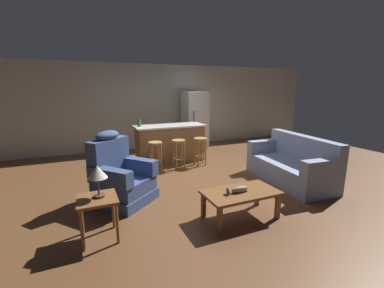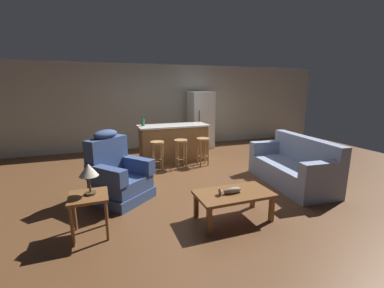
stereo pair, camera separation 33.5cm
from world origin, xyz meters
name	(u,v)px [view 1 (the left image)]	position (x,y,z in m)	size (l,w,h in m)	color
ground_plane	(191,177)	(0.00, 0.00, 0.00)	(12.00, 12.00, 0.00)	brown
back_wall	(151,107)	(0.00, 3.12, 1.30)	(12.00, 0.05, 2.60)	#B2B2A3
coffee_table	(241,195)	(-0.04, -1.94, 0.36)	(1.10, 0.60, 0.42)	brown
fish_figurine	(238,190)	(-0.11, -1.96, 0.46)	(0.34, 0.10, 0.10)	#4C3823
couch	(292,165)	(1.79, -1.08, 0.34)	(1.00, 1.97, 0.94)	#8493B2
recliner_near_lamp	(120,177)	(-1.57, -0.61, 0.42)	(1.18, 1.18, 1.20)	#384C7A
end_table	(98,205)	(-2.00, -1.66, 0.46)	(0.48, 0.48, 0.56)	brown
table_lamp	(97,173)	(-1.97, -1.64, 0.87)	(0.24, 0.24, 0.41)	#4C3823
kitchen_island	(170,143)	(0.00, 1.35, 0.48)	(1.80, 0.70, 0.95)	olive
bar_stool_left	(155,151)	(-0.57, 0.72, 0.47)	(0.32, 0.32, 0.68)	#A87A47
bar_stool_middle	(179,148)	(0.00, 0.72, 0.47)	(0.32, 0.32, 0.68)	#A87A47
bar_stool_right	(200,146)	(0.58, 0.72, 0.47)	(0.32, 0.32, 0.68)	#A87A47
refrigerator	(195,120)	(1.26, 2.55, 0.88)	(0.70, 0.69, 1.76)	white
bottle_tall_green	(139,123)	(-0.76, 1.45, 1.04)	(0.09, 0.09, 0.25)	#2D6B38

